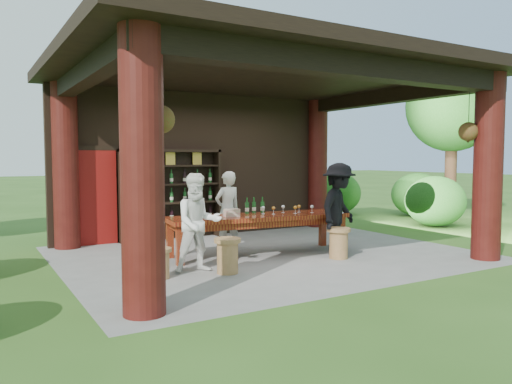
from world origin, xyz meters
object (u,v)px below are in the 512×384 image
stool_near_left (228,255)px  stool_near_right (339,242)px  stool_far_left (160,262)px  tasting_table (258,221)px  host (228,210)px  guest_man (339,209)px  napkin_basket (232,213)px  wine_shelf (172,194)px  guest_woman (198,223)px

stool_near_left → stool_near_right: (2.26, 0.01, -0.00)m
stool_near_left → stool_far_left: size_ratio=1.20×
tasting_table → stool_near_left: tasting_table is taller
host → guest_man: 2.20m
stool_near_right → napkin_basket: napkin_basket is taller
napkin_basket → tasting_table: bearing=0.2°
wine_shelf → napkin_basket: (0.23, -2.43, -0.19)m
host → guest_woman: (-1.31, -1.53, 0.01)m
wine_shelf → tasting_table: (0.79, -2.43, -0.37)m
stool_near_left → host: bearing=62.8°
tasting_table → napkin_basket: bearing=-179.8°
guest_woman → tasting_table: bearing=33.7°
stool_near_right → napkin_basket: 2.01m
wine_shelf → tasting_table: size_ratio=0.64×
stool_far_left → napkin_basket: napkin_basket is taller
wine_shelf → stool_near_right: size_ratio=4.09×
stool_near_right → stool_far_left: stool_near_right is taller
wine_shelf → guest_woman: (-0.76, -3.16, -0.22)m
stool_far_left → napkin_basket: size_ratio=1.78×
stool_near_right → guest_man: (0.22, 0.27, 0.57)m
napkin_basket → guest_man: bearing=-22.9°
wine_shelf → stool_far_left: bearing=-113.7°
guest_man → tasting_table: bearing=120.7°
stool_near_right → stool_far_left: 3.30m
stool_far_left → wine_shelf: bearing=66.3°
wine_shelf → stool_near_right: bearing=-62.0°
stool_near_left → guest_woman: guest_woman is taller
stool_near_right → guest_man: guest_man is taller
stool_near_right → guest_woman: guest_woman is taller
wine_shelf → host: (0.55, -1.63, -0.23)m
stool_near_right → host: host is taller
stool_far_left → host: (1.99, 1.66, 0.53)m
guest_woman → guest_man: (2.83, -0.05, 0.07)m
stool_near_left → guest_man: 2.56m
tasting_table → stool_near_left: (-1.20, -1.07, -0.34)m
host → wine_shelf: bearing=-78.3°
tasting_table → guest_man: 1.52m
wine_shelf → guest_man: bearing=-57.2°
stool_near_left → guest_woman: bearing=136.3°
wine_shelf → guest_man: (2.07, -3.21, -0.15)m
tasting_table → stool_near_right: size_ratio=6.35×
stool_near_right → host: (-1.30, 1.86, 0.48)m
stool_near_left → stool_far_left: (-1.03, 0.21, -0.05)m
stool_near_left → guest_man: guest_man is taller
wine_shelf → tasting_table: wine_shelf is taller
wine_shelf → stool_near_right: (1.85, -3.48, -0.71)m
stool_near_right → stool_far_left: size_ratio=1.20×
tasting_table → stool_near_right: 1.53m
wine_shelf → guest_woman: bearing=-103.5°
tasting_table → stool_near_right: bearing=-44.8°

